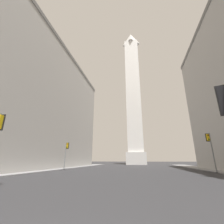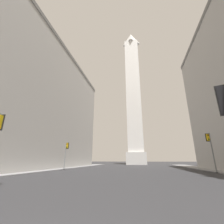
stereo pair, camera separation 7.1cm
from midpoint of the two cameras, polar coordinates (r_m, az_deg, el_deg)
sidewalk_left at (r=32.73m, az=-25.48°, el=-19.44°), size 5.00×80.82×0.15m
building_left at (r=47.31m, az=-34.12°, el=1.83°), size 29.79×49.30×30.66m
obelisk at (r=77.16m, az=8.21°, el=7.40°), size 8.63×8.63×71.67m
traffic_light_mid_left at (r=34.38m, az=-17.05°, el=-14.14°), size 0.77×0.50×5.57m
traffic_light_mid_right at (r=29.76m, az=33.51°, el=-10.78°), size 0.80×0.53×6.21m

